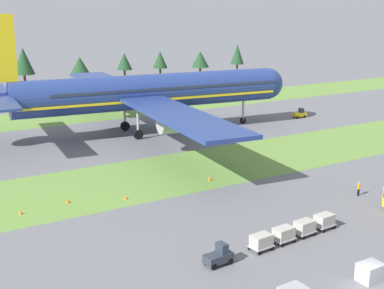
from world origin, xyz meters
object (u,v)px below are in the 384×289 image
cargo_dolly_second (284,234)px  baggage_tug (219,256)px  taxiway_marker_2 (20,212)px  pushback_tractor (300,114)px  taxiway_marker_3 (68,200)px  cargo_dolly_third (305,227)px  ground_crew_loader (359,188)px  airliner (143,92)px  uld_container_2 (370,272)px  cargo_dolly_lead (261,241)px  taxiway_marker_0 (209,178)px  cargo_dolly_fourth (324,220)px  taxiway_marker_1 (125,197)px

cargo_dolly_second → baggage_tug: bearing=90.0°
baggage_tug → taxiway_marker_2: size_ratio=5.63×
pushback_tractor → taxiway_marker_3: 61.91m
cargo_dolly_third → ground_crew_loader: 14.63m
pushback_tractor → taxiway_marker_3: (-57.40, -23.20, -0.52)m
airliner → cargo_dolly_second: size_ratio=31.42×
cargo_dolly_third → uld_container_2: uld_container_2 is taller
cargo_dolly_lead → taxiway_marker_0: size_ratio=3.66×
cargo_dolly_fourth → uld_container_2: 10.87m
airliner → cargo_dolly_fourth: bearing=2.9°
ground_crew_loader → cargo_dolly_lead: bearing=8.9°
airliner → pushback_tractor: size_ratio=26.39×
uld_container_2 → taxiway_marker_1: 29.98m
taxiway_marker_1 → airliner: bearing=60.1°
baggage_tug → taxiway_marker_0: (12.24, 20.25, -0.50)m
ground_crew_loader → taxiway_marker_3: size_ratio=2.93×
cargo_dolly_second → taxiway_marker_1: (-8.08, 19.03, -0.68)m
cargo_dolly_second → taxiway_marker_2: bearing=40.2°
baggage_tug → taxiway_marker_1: size_ratio=5.61×
cargo_dolly_fourth → uld_container_2: (-4.58, -9.86, -0.13)m
cargo_dolly_lead → cargo_dolly_fourth: 8.70m
taxiway_marker_1 → taxiway_marker_3: taxiway_marker_3 is taller
cargo_dolly_third → taxiway_marker_2: size_ratio=4.82×
airliner → cargo_dolly_lead: 50.60m
cargo_dolly_fourth → ground_crew_loader: (10.76, 5.05, 0.03)m
taxiway_marker_3 → ground_crew_loader: bearing=-27.3°
cargo_dolly_lead → baggage_tug: bearing=90.0°
taxiway_marker_0 → taxiway_marker_1: 12.43m
cargo_dolly_third → taxiway_marker_2: (-22.84, 20.51, -0.68)m
cargo_dolly_second → cargo_dolly_fourth: same height
airliner → cargo_dolly_second: bearing=-3.8°
cargo_dolly_fourth → taxiway_marker_0: cargo_dolly_fourth is taller
cargo_dolly_third → ground_crew_loader: bearing=-72.8°
baggage_tug → taxiway_marker_1: 19.56m
cargo_dolly_lead → cargo_dolly_third: 5.80m
uld_container_2 → taxiway_marker_2: 36.85m
baggage_tug → uld_container_2: 12.77m
baggage_tug → airliner: bearing=-22.7°
airliner → cargo_dolly_second: airliner is taller
taxiway_marker_1 → cargo_dolly_second: bearing=-67.0°
airliner → cargo_dolly_lead: bearing=-7.0°
cargo_dolly_third → uld_container_2: size_ratio=1.15×
airliner → baggage_tug: airliner is taller
baggage_tug → taxiway_marker_2: 24.41m
cargo_dolly_lead → taxiway_marker_1: size_ratio=4.81×
ground_crew_loader → taxiway_marker_0: ground_crew_loader is taller
cargo_dolly_third → ground_crew_loader: size_ratio=1.32×
cargo_dolly_third → taxiway_marker_3: cargo_dolly_third is taller
baggage_tug → taxiway_marker_1: bearing=-3.3°
taxiway_marker_0 → ground_crew_loader: bearing=-49.5°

